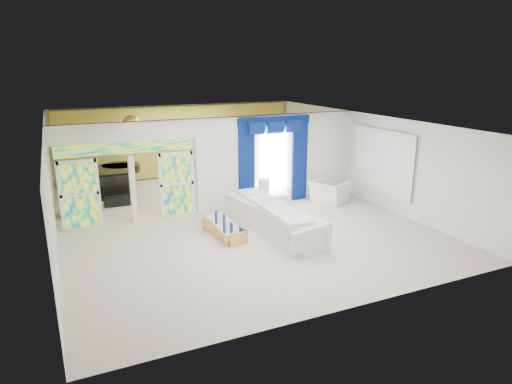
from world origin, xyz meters
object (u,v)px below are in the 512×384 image
coffee_table (224,230)px  console_table (272,200)px  armchair (329,192)px  grand_piano (111,181)px  white_sofa (272,220)px

coffee_table → console_table: size_ratio=1.40×
coffee_table → armchair: bearing=18.5°
console_table → grand_piano: 6.07m
white_sofa → console_table: white_sofa is taller
coffee_table → console_table: (2.42, 1.90, 0.01)m
white_sofa → armchair: bearing=21.2°
console_table → armchair: (2.00, -0.41, 0.18)m
armchair → white_sofa: bearing=95.4°
white_sofa → grand_piano: grand_piano is taller
white_sofa → armchair: size_ratio=3.35×
white_sofa → grand_piano: 7.03m
grand_piano → white_sofa: bearing=-58.3°
armchair → grand_piano: bearing=33.0°
white_sofa → grand_piano: (-3.62, 6.03, 0.10)m
white_sofa → coffee_table: bearing=158.6°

